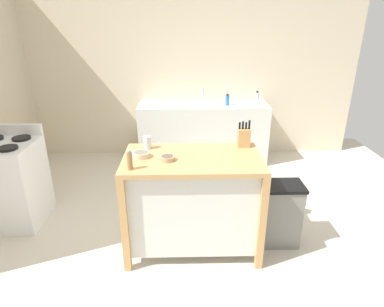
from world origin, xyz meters
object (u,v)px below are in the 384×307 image
Objects in this scene: bottle_hand_soap at (257,98)px; drinking_cup at (147,142)px; stove at (10,183)px; pepper_grinder at (130,160)px; kitchen_island at (193,198)px; bowl_ceramic_wide at (141,154)px; bowl_stoneware_deep at (167,158)px; bottle_spray_cleaner at (227,100)px; knife_block at (244,137)px; trash_bin at (281,214)px; sink_faucet at (203,94)px.

drinking_cup is at bearing -126.46° from bottle_hand_soap.
pepper_grinder is at bearing -27.22° from stove.
kitchen_island is 8.18× the size of bowl_ceramic_wide.
bowl_stoneware_deep is 0.12× the size of stove.
pepper_grinder reaches higher than stove.
bowl_ceramic_wide is at bearing 161.52° from bowl_stoneware_deep.
bottle_spray_cleaner is (1.05, 2.24, -0.05)m from pepper_grinder.
drinking_cup is at bearing -177.88° from knife_block.
pepper_grinder reaches higher than bowl_stoneware_deep.
drinking_cup reaches higher than trash_bin.
kitchen_island is 2.39m from bottle_hand_soap.
knife_block is 2.44m from stove.
bowl_ceramic_wide is at bearing -124.42° from bottle_hand_soap.
pepper_grinder is at bearing -102.67° from bowl_ceramic_wide.
kitchen_island is 1.90× the size of trash_bin.
bottle_spray_cleaner is at bearing 87.61° from knife_block.
trash_bin is 0.63× the size of stove.
bowl_ceramic_wide reaches higher than kitchen_island.
pepper_grinder is 1.02× the size of bottle_spray_cleaner.
drinking_cup is 0.71× the size of bottle_spray_cleaner.
bowl_ceramic_wide reaches higher than bowl_stoneware_deep.
knife_block reaches higher than trash_bin.
stove reaches higher than bowl_ceramic_wide.
sink_faucet reaches higher than bottle_spray_cleaner.
sink_faucet is (0.71, 2.47, -0.01)m from pepper_grinder.
bowl_ceramic_wide is 1.60m from stove.
sink_faucet reaches higher than trash_bin.
bowl_ceramic_wide is 2.23m from bottle_spray_cleaner.
bowl_stoneware_deep is at bearing -54.99° from drinking_cup.
trash_bin is at bearing -94.52° from bottle_hand_soap.
knife_block is 1.52× the size of bottle_spray_cleaner.
knife_block is 1.49× the size of pepper_grinder.
knife_block is 1.77m from bottle_spray_cleaner.
bottle_hand_soap is (0.79, -0.12, -0.03)m from sink_faucet.
bottle_spray_cleaner is (0.77, 2.08, 0.01)m from bowl_stoneware_deep.
bottle_hand_soap is (1.44, 2.11, 0.01)m from bowl_ceramic_wide.
kitchen_island is 5.44× the size of sink_faucet.
bowl_stoneware_deep is at bearing -18.06° from stove.
trash_bin is at bearing 2.45° from kitchen_island.
drinking_cup is at bearing 125.01° from bowl_stoneware_deep.
sink_faucet is at bearing 40.03° from stove.
bowl_ceramic_wide is 0.21m from drinking_cup.
kitchen_island is 6.62× the size of bottle_hand_soap.
sink_faucet is (0.43, 2.31, 0.04)m from bowl_stoneware_deep.
pepper_grinder is 0.77× the size of sink_faucet.
drinking_cup is 0.19× the size of trash_bin.
bowl_stoneware_deep reaches higher than kitchen_island.
kitchen_island is 0.62m from bowl_ceramic_wide.
drinking_cup is 0.12× the size of stove.
trash_bin is 2.86× the size of sink_faucet.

